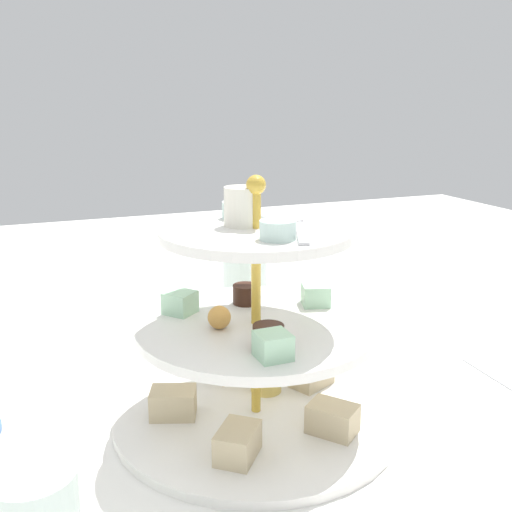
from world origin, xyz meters
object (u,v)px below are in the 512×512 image
tiered_serving_stand (256,350)px  butter_knife_right (31,367)px  butter_knife_left (512,386)px  water_glass_tall_right (245,286)px

tiered_serving_stand → butter_knife_right: size_ratio=1.81×
butter_knife_left → butter_knife_right: 0.61m
butter_knife_left → butter_knife_right: (0.27, 0.54, 0.00)m
tiered_serving_stand → water_glass_tall_right: (0.26, -0.08, -0.01)m
water_glass_tall_right → butter_knife_left: water_glass_tall_right is taller
water_glass_tall_right → butter_knife_right: bearing=95.5°
tiered_serving_stand → butter_knife_right: (0.23, 0.23, -0.08)m
water_glass_tall_right → butter_knife_right: (-0.03, 0.31, -0.07)m
water_glass_tall_right → butter_knife_left: size_ratio=0.79×
butter_knife_right → water_glass_tall_right: bearing=132.8°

